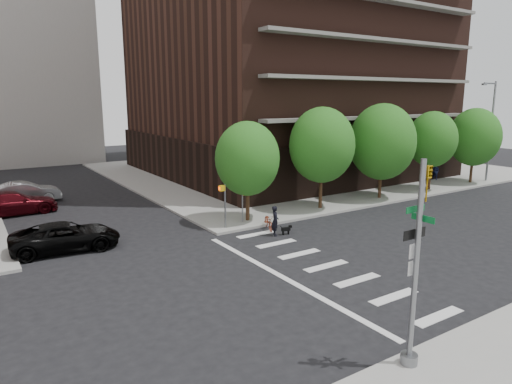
{
  "coord_description": "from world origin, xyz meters",
  "views": [
    {
      "loc": [
        -10.75,
        -15.09,
        7.74
      ],
      "look_at": [
        3.0,
        6.0,
        2.5
      ],
      "focal_mm": 32.0,
      "sensor_mm": 36.0,
      "label": 1
    }
  ],
  "objects_px": {
    "traffic_signal": "(415,281)",
    "parked_car_maroon": "(13,203)",
    "parked_car_black": "(66,237)",
    "pedestrian_far": "(435,171)",
    "parked_car_silver": "(25,193)",
    "scooter": "(269,221)",
    "dog_walker": "(275,221)"
  },
  "relations": [
    {
      "from": "traffic_signal",
      "to": "parked_car_maroon",
      "type": "height_order",
      "value": "traffic_signal"
    },
    {
      "from": "parked_car_black",
      "to": "pedestrian_far",
      "type": "relative_size",
      "value": 3.34
    },
    {
      "from": "parked_car_silver",
      "to": "pedestrian_far",
      "type": "height_order",
      "value": "pedestrian_far"
    },
    {
      "from": "parked_car_black",
      "to": "scooter",
      "type": "relative_size",
      "value": 2.92
    },
    {
      "from": "scooter",
      "to": "parked_car_black",
      "type": "bearing_deg",
      "value": -171.75
    },
    {
      "from": "parked_car_black",
      "to": "parked_car_maroon",
      "type": "bearing_deg",
      "value": 14.59
    },
    {
      "from": "traffic_signal",
      "to": "scooter",
      "type": "height_order",
      "value": "traffic_signal"
    },
    {
      "from": "pedestrian_far",
      "to": "traffic_signal",
      "type": "bearing_deg",
      "value": -48.03
    },
    {
      "from": "scooter",
      "to": "parked_car_silver",
      "type": "bearing_deg",
      "value": 147.12
    },
    {
      "from": "traffic_signal",
      "to": "scooter",
      "type": "distance_m",
      "value": 14.93
    },
    {
      "from": "dog_walker",
      "to": "pedestrian_far",
      "type": "bearing_deg",
      "value": -52.73
    },
    {
      "from": "parked_car_maroon",
      "to": "scooter",
      "type": "bearing_deg",
      "value": -138.66
    },
    {
      "from": "parked_car_black",
      "to": "traffic_signal",
      "type": "bearing_deg",
      "value": -153.66
    },
    {
      "from": "parked_car_black",
      "to": "dog_walker",
      "type": "relative_size",
      "value": 3.08
    },
    {
      "from": "dog_walker",
      "to": "traffic_signal",
      "type": "bearing_deg",
      "value": -175.63
    },
    {
      "from": "parked_car_maroon",
      "to": "pedestrian_far",
      "type": "xyz_separation_m",
      "value": [
        34.47,
        -7.66,
        0.14
      ]
    },
    {
      "from": "parked_car_maroon",
      "to": "parked_car_black",
      "type": "bearing_deg",
      "value": -175.4
    },
    {
      "from": "traffic_signal",
      "to": "dog_walker",
      "type": "height_order",
      "value": "traffic_signal"
    },
    {
      "from": "parked_car_maroon",
      "to": "dog_walker",
      "type": "bearing_deg",
      "value": -142.39
    },
    {
      "from": "traffic_signal",
      "to": "parked_car_silver",
      "type": "relative_size",
      "value": 1.22
    },
    {
      "from": "traffic_signal",
      "to": "dog_walker",
      "type": "xyz_separation_m",
      "value": [
        4.29,
        12.76,
        -1.84
      ]
    },
    {
      "from": "traffic_signal",
      "to": "parked_car_silver",
      "type": "bearing_deg",
      "value": 102.55
    },
    {
      "from": "parked_car_silver",
      "to": "pedestrian_far",
      "type": "distance_m",
      "value": 35.1
    },
    {
      "from": "traffic_signal",
      "to": "parked_car_black",
      "type": "relative_size",
      "value": 1.13
    },
    {
      "from": "scooter",
      "to": "dog_walker",
      "type": "bearing_deg",
      "value": -87.36
    },
    {
      "from": "parked_car_maroon",
      "to": "scooter",
      "type": "height_order",
      "value": "parked_car_maroon"
    },
    {
      "from": "traffic_signal",
      "to": "dog_walker",
      "type": "relative_size",
      "value": 3.47
    },
    {
      "from": "parked_car_silver",
      "to": "scooter",
      "type": "distance_m",
      "value": 19.2
    },
    {
      "from": "pedestrian_far",
      "to": "scooter",
      "type": "bearing_deg",
      "value": -71.16
    },
    {
      "from": "traffic_signal",
      "to": "dog_walker",
      "type": "distance_m",
      "value": 13.59
    },
    {
      "from": "dog_walker",
      "to": "pedestrian_far",
      "type": "xyz_separation_m",
      "value": [
        22.45,
        5.73,
        0.08
      ]
    },
    {
      "from": "parked_car_black",
      "to": "parked_car_maroon",
      "type": "relative_size",
      "value": 0.96
    }
  ]
}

